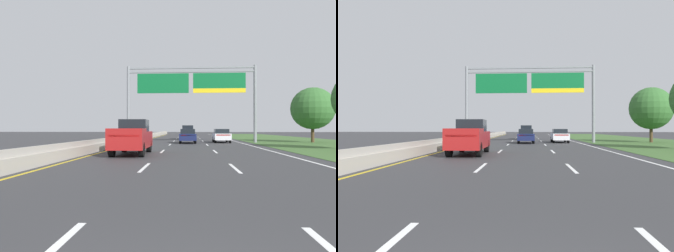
{
  "view_description": "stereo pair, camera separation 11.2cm",
  "coord_description": "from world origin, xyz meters",
  "views": [
    {
      "loc": [
        -0.06,
        -2.1,
        1.61
      ],
      "look_at": [
        -1.89,
        26.09,
        1.85
      ],
      "focal_mm": 32.7,
      "sensor_mm": 36.0,
      "label": 1
    },
    {
      "loc": [
        0.06,
        -2.1,
        1.61
      ],
      "look_at": [
        -1.89,
        26.09,
        1.85
      ],
      "focal_mm": 32.7,
      "sensor_mm": 36.0,
      "label": 2
    }
  ],
  "objects": [
    {
      "name": "ground_plane",
      "position": [
        0.0,
        35.0,
        0.0
      ],
      "size": [
        220.0,
        220.0,
        0.0
      ],
      "primitive_type": "plane",
      "color": "#333335"
    },
    {
      "name": "lane_striping",
      "position": [
        0.0,
        34.54,
        0.0
      ],
      "size": [
        11.96,
        106.0,
        0.01
      ],
      "color": "white",
      "rests_on": "ground"
    },
    {
      "name": "grass_verge_right",
      "position": [
        13.95,
        35.0,
        0.01
      ],
      "size": [
        14.0,
        110.0,
        0.02
      ],
      "primitive_type": "cube",
      "color": "#3D602D",
      "rests_on": "ground"
    },
    {
      "name": "median_barrier_concrete",
      "position": [
        -6.6,
        35.0,
        0.35
      ],
      "size": [
        0.6,
        110.0,
        0.85
      ],
      "color": "#A8A399",
      "rests_on": "ground"
    },
    {
      "name": "overhead_sign_gantry",
      "position": [
        0.3,
        33.41,
        6.41
      ],
      "size": [
        15.06,
        0.42,
        8.93
      ],
      "color": "gray",
      "rests_on": "ground"
    },
    {
      "name": "pickup_truck_red",
      "position": [
        -3.54,
        16.89,
        1.07
      ],
      "size": [
        2.07,
        5.42,
        2.2
      ],
      "rotation": [
        0.0,
        0.0,
        1.58
      ],
      "color": "maroon",
      "rests_on": "ground"
    },
    {
      "name": "car_white_right_lane_sedan",
      "position": [
        3.82,
        33.7,
        0.82
      ],
      "size": [
        1.85,
        4.41,
        1.57
      ],
      "rotation": [
        0.0,
        0.0,
        1.56
      ],
      "color": "silver",
      "rests_on": "ground"
    },
    {
      "name": "car_navy_centre_lane_sedan",
      "position": [
        -0.08,
        31.91,
        0.82
      ],
      "size": [
        1.86,
        4.42,
        1.57
      ],
      "rotation": [
        0.0,
        0.0,
        1.58
      ],
      "color": "#161E47",
      "rests_on": "ground"
    },
    {
      "name": "car_blue_centre_lane_suv",
      "position": [
        -0.04,
        45.76,
        1.1
      ],
      "size": [
        2.03,
        4.75,
        2.11
      ],
      "rotation": [
        0.0,
        0.0,
        1.54
      ],
      "color": "navy",
      "rests_on": "ground"
    },
    {
      "name": "roadside_tree_mid",
      "position": [
        14.4,
        34.35,
        3.96
      ],
      "size": [
        4.87,
        4.87,
        6.4
      ],
      "color": "#4C3823",
      "rests_on": "ground"
    }
  ]
}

